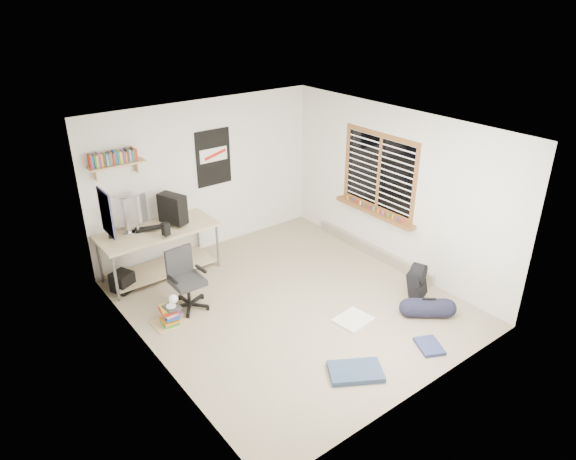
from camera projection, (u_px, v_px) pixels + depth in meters
floor at (290, 303)px, 7.27m from camera, size 4.00×4.50×0.01m
ceiling at (291, 128)px, 6.19m from camera, size 4.00×4.50×0.01m
back_wall at (206, 177)px, 8.35m from camera, size 4.00×0.01×2.50m
left_wall at (146, 269)px, 5.63m from camera, size 0.01×4.50×2.50m
right_wall at (394, 189)px, 7.83m from camera, size 0.01×4.50×2.50m
desk at (160, 253)px, 7.84m from camera, size 1.87×1.09×0.80m
monitor_left at (127, 217)px, 7.46m from camera, size 0.41×0.23×0.44m
monitor_right at (136, 216)px, 7.47m from camera, size 0.42×0.23×0.45m
pc_tower at (173, 209)px, 7.72m from camera, size 0.34×0.48×0.45m
keyboard at (148, 228)px, 7.60m from camera, size 0.40×0.24×0.02m
speaker_left at (111, 232)px, 7.31m from camera, size 0.11×0.11×0.16m
speaker_right at (166, 229)px, 7.38m from camera, size 0.11×0.11×0.19m
office_chair at (187, 277)px, 6.95m from camera, size 0.60×0.60×0.87m
wall_shelf at (117, 164)px, 7.24m from camera, size 0.80×0.22×0.24m
poster_back_wall at (214, 158)px, 8.28m from camera, size 0.62×0.03×0.92m
poster_left_wall at (106, 213)px, 6.39m from camera, size 0.02×0.42×0.60m
window at (378, 172)px, 7.93m from camera, size 0.10×1.50×1.26m
baseboard_heater at (372, 250)px, 8.52m from camera, size 0.08×2.50×0.18m
backpack at (417, 283)px, 7.36m from camera, size 0.37×0.33×0.40m
duffel_bag at (428, 307)px, 6.92m from camera, size 0.37×0.37×0.52m
tshirt at (353, 320)px, 6.86m from camera, size 0.50×0.44×0.04m
jeans_a at (355, 372)px, 5.92m from camera, size 0.73×0.65×0.07m
jeans_b at (429, 346)px, 6.35m from camera, size 0.41×0.45×0.05m
book_stack at (170, 313)px, 6.78m from camera, size 0.50×0.43×0.31m
desk_lamp at (170, 299)px, 6.67m from camera, size 0.15×0.23×0.22m
subwoofer at (123, 282)px, 7.51m from camera, size 0.36×0.36×0.30m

